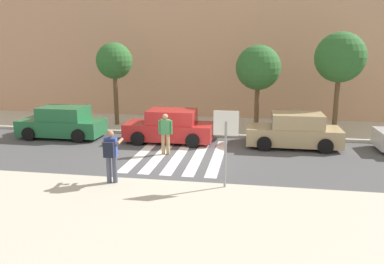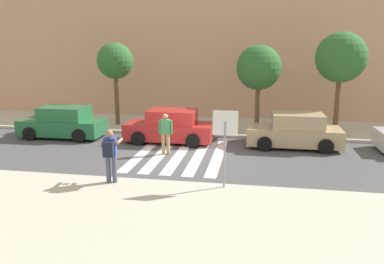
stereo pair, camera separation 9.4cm
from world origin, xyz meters
The scene contains 18 objects.
ground_plane centered at (0.00, 0.00, 0.00)m, with size 120.00×120.00×0.00m, color #4C4C4F.
sidewalk_near centered at (0.00, -6.20, 0.07)m, with size 60.00×6.00×0.14m, color beige.
sidewalk_far centered at (0.00, 6.00, 0.07)m, with size 60.00×4.80×0.14m, color beige.
building_facade_far centered at (0.00, 10.40, 3.79)m, with size 56.00×4.00×7.58m, color tan.
crosswalk_stripe_0 centered at (-1.60, 0.20, 0.00)m, with size 0.44×5.20×0.01m, color silver.
crosswalk_stripe_1 centered at (-0.80, 0.20, 0.00)m, with size 0.44×5.20×0.01m, color silver.
crosswalk_stripe_2 centered at (0.00, 0.20, 0.00)m, with size 0.44×5.20×0.01m, color silver.
crosswalk_stripe_3 centered at (0.80, 0.20, 0.00)m, with size 0.44×5.20×0.01m, color silver.
crosswalk_stripe_4 centered at (1.60, 0.20, 0.00)m, with size 0.44×5.20×0.01m, color silver.
stop_sign centered at (2.19, -3.47, 1.89)m, with size 0.76×0.08×2.41m.
photographer_with_backpack centered at (-1.42, -3.70, 1.17)m, with size 0.64×0.88×1.72m.
pedestrian_crossing centered at (-0.59, 0.22, 0.97)m, with size 0.58×0.29×1.72m.
parked_car_green centered at (-6.33, 2.30, 0.73)m, with size 4.10×1.92×1.55m.
parked_car_red centered at (-0.88, 2.30, 0.73)m, with size 4.10×1.92×1.55m.
parked_car_tan centered at (4.81, 2.30, 0.73)m, with size 4.10×1.92×1.55m.
street_tree_west centered at (-4.59, 5.17, 3.63)m, with size 1.97×1.97×4.52m.
street_tree_center centered at (3.14, 4.77, 3.37)m, with size 2.25×2.25×4.38m.
street_tree_east centered at (7.02, 4.83, 3.89)m, with size 2.43×2.43×4.99m.
Camera 1 is at (3.00, -14.51, 4.42)m, focal length 35.00 mm.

